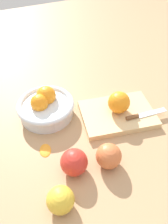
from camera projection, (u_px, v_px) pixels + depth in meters
The scene contains 9 objects.
ground_plane at pixel (91, 125), 0.76m from camera, with size 2.40×2.40×0.00m, color tan.
bowl at pixel (46, 106), 0.77m from camera, with size 0.20×0.20×0.10m.
cutting_board at pixel (117, 113), 0.78m from camera, with size 0.25×0.18×0.02m, color #DBB77F.
orange_on_board at pixel (119, 102), 0.75m from camera, with size 0.08×0.08×0.08m, color orange.
knife at pixel (141, 115), 0.76m from camera, with size 0.16×0.03×0.01m.
apple_front_left at pixel (61, 200), 0.54m from camera, with size 0.07×0.07×0.07m, color gold.
apple_front_left_2 at pixel (74, 162), 0.61m from camera, with size 0.08×0.08×0.08m, color red.
apple_front_center at pixel (109, 156), 0.63m from camera, with size 0.07×0.07×0.07m, color #CC6638.
citrus_peel at pixel (45, 150), 0.68m from camera, with size 0.05×0.04×0.01m, color orange.
Camera 1 is at (-0.23, -0.45, 0.57)m, focal length 35.11 mm.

